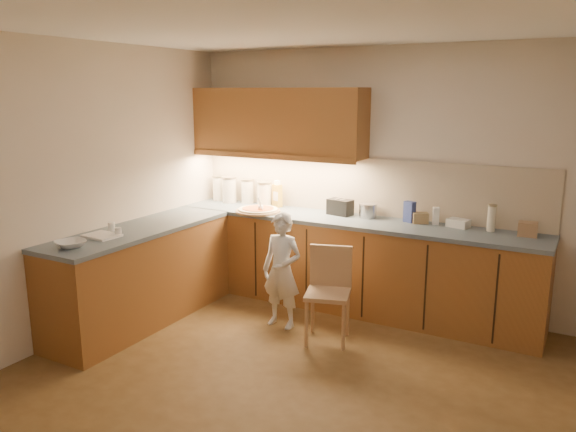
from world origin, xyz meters
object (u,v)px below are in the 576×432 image
object	(u,v)px
child	(282,270)
wooden_chair	(329,287)
oil_jug	(277,195)
pizza_on_board	(258,210)
toaster	(340,207)

from	to	relation	value
child	wooden_chair	size ratio (longest dim) A/B	1.30
child	oil_jug	size ratio (longest dim) A/B	3.70
pizza_on_board	wooden_chair	xyz separation A→B (m)	(1.12, -0.64, -0.46)
toaster	pizza_on_board	bearing A→B (deg)	-149.31
child	wooden_chair	world-z (taller)	child
child	toaster	xyz separation A→B (m)	(0.19, 0.88, 0.46)
wooden_chair	oil_jug	size ratio (longest dim) A/B	2.85
child	toaster	size ratio (longest dim) A/B	3.94
pizza_on_board	oil_jug	distance (m)	0.36
wooden_chair	child	bearing A→B (deg)	157.86
pizza_on_board	child	size ratio (longest dim) A/B	0.44
wooden_chair	oil_jug	bearing A→B (deg)	121.07
oil_jug	toaster	distance (m)	0.78
wooden_chair	oil_jug	xyz separation A→B (m)	(-1.09, 0.98, 0.57)
oil_jug	toaster	size ratio (longest dim) A/B	1.06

